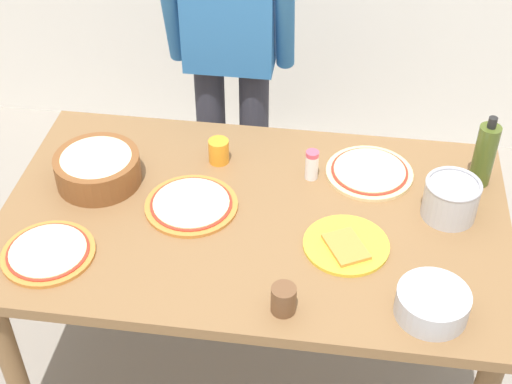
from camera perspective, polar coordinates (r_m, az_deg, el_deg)
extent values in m
plane|color=gray|center=(2.90, -0.14, -13.03)|extent=(8.00, 8.00, 0.00)
cube|color=brown|center=(2.35, -0.17, -2.09)|extent=(1.60, 0.96, 0.04)
cylinder|color=brown|center=(2.55, -18.17, -12.83)|extent=(0.07, 0.07, 0.72)
cylinder|color=brown|center=(3.04, -12.60, -1.09)|extent=(0.07, 0.07, 0.72)
cylinder|color=brown|center=(2.92, 15.14, -3.66)|extent=(0.07, 0.07, 0.72)
cylinder|color=#2D2D38|center=(3.17, -3.38, 3.30)|extent=(0.12, 0.12, 0.85)
cylinder|color=#2D2D38|center=(3.14, -0.15, 3.03)|extent=(0.12, 0.12, 0.85)
cylinder|color=#2D6BAD|center=(2.79, -6.64, 14.50)|extent=(0.07, 0.21, 0.55)
cylinder|color=#2D6BAD|center=(2.72, 2.25, 14.05)|extent=(0.07, 0.21, 0.55)
cylinder|color=beige|center=(2.51, 8.72, 1.47)|extent=(0.29, 0.29, 0.01)
cylinder|color=#B22D1E|center=(2.51, 8.73, 1.61)|extent=(0.26, 0.26, 0.00)
cylinder|color=beige|center=(2.51, 8.74, 1.69)|extent=(0.24, 0.24, 0.00)
cylinder|color=#C67A33|center=(2.37, -5.00, -1.03)|extent=(0.30, 0.30, 0.01)
cylinder|color=#B22D1E|center=(2.36, -5.01, -0.89)|extent=(0.26, 0.26, 0.00)
cylinder|color=beige|center=(2.36, -5.01, -0.81)|extent=(0.24, 0.24, 0.00)
cylinder|color=#C67A33|center=(2.28, -15.69, -4.56)|extent=(0.28, 0.28, 0.01)
cylinder|color=#B22D1E|center=(2.28, -15.73, -4.42)|extent=(0.24, 0.24, 0.00)
cylinder|color=beige|center=(2.27, -15.74, -4.35)|extent=(0.23, 0.23, 0.00)
cylinder|color=gold|center=(2.24, 6.95, -4.07)|extent=(0.26, 0.26, 0.01)
cube|color=#CC8438|center=(2.22, 6.95, -4.20)|extent=(0.15, 0.17, 0.01)
cylinder|color=brown|center=(2.48, -12.08, 1.74)|extent=(0.28, 0.28, 0.10)
ellipsoid|color=beige|center=(2.46, -12.21, 2.48)|extent=(0.25, 0.25, 0.05)
cylinder|color=#B7B7BC|center=(2.07, 13.42, -8.36)|extent=(0.20, 0.20, 0.08)
cylinder|color=#47561E|center=(2.50, 17.17, 2.71)|extent=(0.07, 0.07, 0.22)
cylinder|color=black|center=(2.43, 17.75, 5.11)|extent=(0.03, 0.03, 0.04)
cylinder|color=#B7B7BC|center=(2.37, 14.75, -0.61)|extent=(0.17, 0.17, 0.12)
torus|color=#A5A5AD|center=(2.33, 15.01, 0.59)|extent=(0.17, 0.17, 0.01)
cylinder|color=orange|center=(2.52, -2.88, 3.17)|extent=(0.07, 0.07, 0.08)
cylinder|color=brown|center=(2.03, 2.13, -8.26)|extent=(0.07, 0.07, 0.08)
cylinder|color=white|center=(2.45, 4.31, 1.96)|extent=(0.04, 0.04, 0.09)
cylinder|color=#D84C66|center=(2.42, 4.37, 2.95)|extent=(0.04, 0.04, 0.02)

